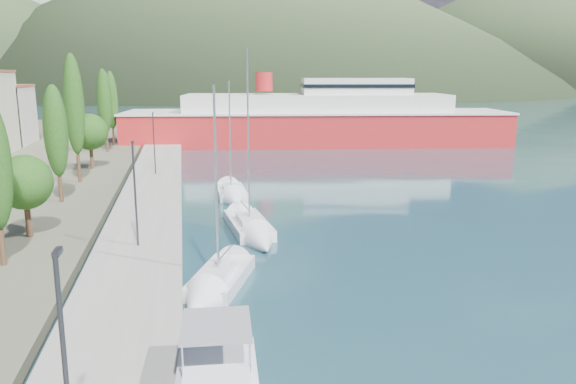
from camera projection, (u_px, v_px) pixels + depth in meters
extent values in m
plane|color=#1F414C|center=(208.00, 117.00, 136.90)|extent=(1400.00, 1400.00, 0.00)
cube|color=gray|center=(150.00, 203.00, 44.84)|extent=(5.00, 88.00, 0.80)
cone|color=slate|center=(251.00, 5.00, 670.85)|extent=(760.00, 760.00, 180.00)
cone|color=slate|center=(547.00, 21.00, 659.56)|extent=(640.00, 640.00, 140.00)
cone|color=#36472A|center=(243.00, 6.00, 401.27)|extent=(480.00, 480.00, 115.00)
cone|color=#36472A|center=(536.00, 26.00, 424.40)|extent=(420.00, 420.00, 90.00)
cylinder|color=#47301E|center=(2.00, 247.00, 29.42)|extent=(0.30, 0.30, 1.94)
cylinder|color=#47301E|center=(28.00, 220.00, 34.51)|extent=(0.36, 0.36, 2.09)
sphere|color=#214915|center=(24.00, 182.00, 34.01)|extent=(3.35, 3.35, 3.35)
cylinder|color=#47301E|center=(61.00, 189.00, 43.83)|extent=(0.30, 0.30, 2.01)
ellipsoid|color=#214915|center=(56.00, 131.00, 42.88)|extent=(1.80, 1.80, 7.11)
cylinder|color=#47301E|center=(79.00, 168.00, 51.85)|extent=(0.30, 0.30, 2.57)
ellipsoid|color=#214915|center=(74.00, 105.00, 50.64)|extent=(1.80, 1.80, 9.11)
cylinder|color=#47301E|center=(92.00, 157.00, 59.21)|extent=(0.36, 0.36, 2.37)
sphere|color=#214915|center=(90.00, 132.00, 58.64)|extent=(3.79, 3.79, 3.79)
cylinder|color=#47301E|center=(107.00, 143.00, 71.62)|extent=(0.30, 0.30, 2.30)
ellipsoid|color=#214915|center=(104.00, 102.00, 70.53)|extent=(1.80, 1.80, 8.16)
cylinder|color=#47301E|center=(114.00, 137.00, 78.58)|extent=(0.30, 0.30, 2.24)
ellipsoid|color=#214915|center=(111.00, 100.00, 77.52)|extent=(1.80, 1.80, 7.96)
cylinder|color=#2D2D33|center=(66.00, 382.00, 12.68)|extent=(0.12, 0.12, 6.00)
cube|color=#2D2D33|center=(57.00, 252.00, 12.29)|extent=(0.15, 0.50, 0.12)
cylinder|color=#2D2D33|center=(135.00, 195.00, 32.04)|extent=(0.12, 0.12, 6.00)
cube|color=#2D2D33|center=(133.00, 142.00, 31.65)|extent=(0.15, 0.50, 0.12)
cylinder|color=#2D2D33|center=(154.00, 144.00, 55.04)|extent=(0.12, 0.12, 6.00)
cube|color=#2D2D33|center=(153.00, 113.00, 54.66)|extent=(0.15, 0.50, 0.12)
cube|color=gray|center=(216.00, 325.00, 18.42)|extent=(2.45, 2.85, 0.10)
cube|color=silver|center=(221.00, 279.00, 28.84)|extent=(4.08, 6.01, 0.89)
cube|color=silver|center=(219.00, 271.00, 28.35)|extent=(2.06, 2.56, 0.35)
cylinder|color=silver|center=(216.00, 182.00, 27.40)|extent=(0.12, 0.12, 9.40)
cone|color=silver|center=(199.00, 307.00, 25.40)|extent=(3.04, 3.23, 2.28)
cube|color=silver|center=(248.00, 226.00, 38.69)|extent=(2.94, 6.83, 0.94)
cube|color=silver|center=(249.00, 219.00, 38.14)|extent=(1.66, 2.77, 0.37)
cylinder|color=silver|center=(248.00, 137.00, 36.98)|extent=(0.12, 0.12, 11.48)
cone|color=silver|center=(262.00, 244.00, 34.68)|extent=(2.65, 3.29, 2.40)
cube|color=silver|center=(231.00, 193.00, 49.37)|extent=(2.45, 5.45, 0.93)
cube|color=silver|center=(231.00, 187.00, 48.89)|extent=(1.46, 2.19, 0.36)
cylinder|color=silver|center=(230.00, 136.00, 47.96)|extent=(0.12, 0.12, 9.28)
cone|color=silver|center=(235.00, 202.00, 46.05)|extent=(2.41, 2.56, 2.37)
cube|color=red|center=(316.00, 130.00, 84.69)|extent=(57.54, 19.53, 5.45)
cube|color=silver|center=(316.00, 112.00, 84.12)|extent=(57.98, 19.94, 0.29)
cube|color=silver|center=(316.00, 104.00, 83.87)|extent=(39.93, 15.10, 2.92)
cube|color=silver|center=(355.00, 86.00, 83.58)|extent=(16.67, 9.40, 2.34)
cylinder|color=red|center=(264.00, 82.00, 82.85)|extent=(2.53, 2.53, 2.73)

